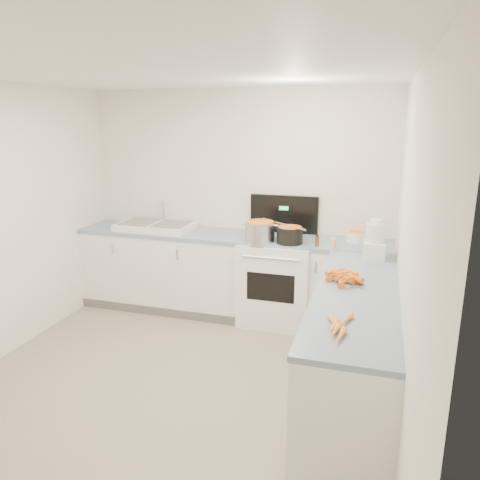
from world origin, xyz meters
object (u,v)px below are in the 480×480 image
(stove, at_px, (277,279))
(food_processor, at_px, (374,242))
(spice_jar, at_px, (333,244))
(black_pot, at_px, (290,236))
(steel_pot, at_px, (260,232))
(extract_bottle, at_px, (317,241))
(mixing_bowl, at_px, (357,237))
(sink, at_px, (156,226))

(stove, relative_size, food_processor, 3.69)
(spice_jar, bearing_deg, food_processor, -31.65)
(black_pot, bearing_deg, steel_pot, -177.76)
(extract_bottle, distance_m, spice_jar, 0.17)
(steel_pot, xyz_separation_m, food_processor, (1.15, -0.31, 0.06))
(mixing_bowl, xyz_separation_m, spice_jar, (-0.21, -0.34, -0.01))
(sink, xyz_separation_m, steel_pot, (1.29, -0.19, 0.06))
(steel_pot, relative_size, extract_bottle, 3.11)
(stove, xyz_separation_m, steel_pot, (-0.16, -0.17, 0.56))
(steel_pot, bearing_deg, sink, 171.77)
(steel_pot, height_order, extract_bottle, steel_pot)
(steel_pot, xyz_separation_m, mixing_bowl, (0.97, 0.27, -0.04))
(black_pot, bearing_deg, spice_jar, -9.87)
(stove, xyz_separation_m, extract_bottle, (0.44, -0.20, 0.52))
(mixing_bowl, xyz_separation_m, food_processor, (0.18, -0.58, 0.11))
(sink, height_order, extract_bottle, sink)
(mixing_bowl, height_order, food_processor, food_processor)
(sink, xyz_separation_m, mixing_bowl, (2.26, 0.08, 0.01))
(stove, relative_size, mixing_bowl, 6.10)
(sink, bearing_deg, stove, -0.62)
(extract_bottle, bearing_deg, black_pot, 172.16)
(stove, height_order, mixing_bowl, stove)
(stove, bearing_deg, food_processor, -25.65)
(extract_bottle, bearing_deg, food_processor, -26.67)
(stove, relative_size, sink, 1.58)
(mixing_bowl, bearing_deg, sink, -177.88)
(black_pot, height_order, extract_bottle, black_pot)
(stove, height_order, spice_jar, stove)
(mixing_bowl, bearing_deg, extract_bottle, -141.43)
(steel_pot, relative_size, food_processor, 0.85)
(stove, height_order, food_processor, stove)
(black_pot, relative_size, mixing_bowl, 1.20)
(black_pot, relative_size, extract_bottle, 2.65)
(sink, bearing_deg, spice_jar, -7.02)
(food_processor, bearing_deg, sink, 168.61)
(steel_pot, bearing_deg, extract_bottle, -2.60)
(sink, bearing_deg, black_pot, -6.21)
(stove, height_order, black_pot, stove)
(food_processor, bearing_deg, mixing_bowl, 107.42)
(spice_jar, bearing_deg, steel_pot, 175.03)
(extract_bottle, height_order, food_processor, food_processor)
(mixing_bowl, relative_size, spice_jar, 2.50)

